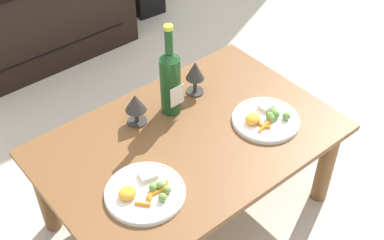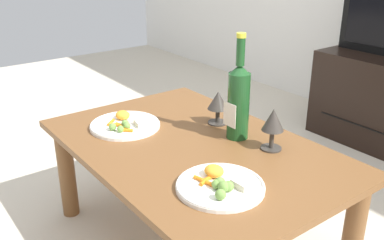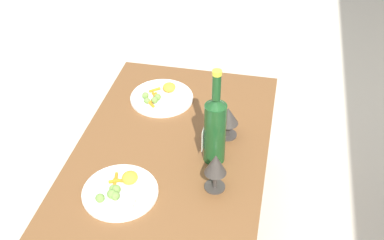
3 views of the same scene
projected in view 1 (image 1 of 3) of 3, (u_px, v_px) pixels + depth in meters
ground_plane at (190, 210)px, 2.20m from camera, size 6.40×6.40×0.00m
dining_table at (189, 152)px, 1.96m from camera, size 1.12×0.74×0.44m
tv_stand at (36, 18)px, 2.91m from camera, size 1.08×0.44×0.52m
wine_bottle at (170, 80)px, 1.93m from camera, size 0.08×0.08×0.39m
goblet_left at (136, 104)px, 1.92m from camera, size 0.08×0.08×0.13m
goblet_right at (195, 72)px, 2.05m from camera, size 0.08×0.08×0.15m
dinner_plate_left at (145, 192)px, 1.70m from camera, size 0.28×0.28×0.05m
dinner_plate_right at (266, 119)px, 1.97m from camera, size 0.27×0.27×0.05m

